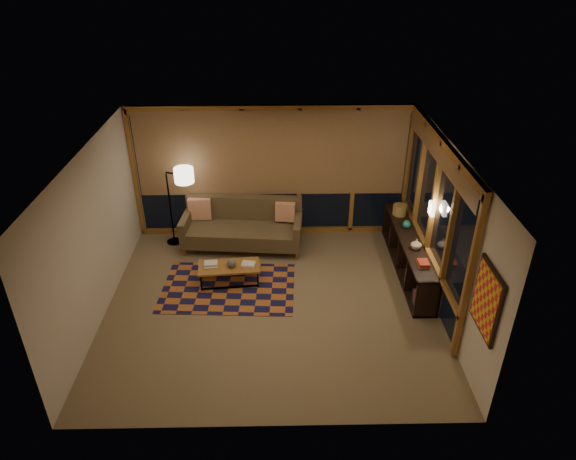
{
  "coord_description": "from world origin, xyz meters",
  "views": [
    {
      "loc": [
        0.13,
        -6.92,
        5.38
      ],
      "look_at": [
        0.28,
        0.55,
        1.12
      ],
      "focal_mm": 32.0,
      "sensor_mm": 36.0,
      "label": 1
    }
  ],
  "objects_px": {
    "coffee_table": "(230,274)",
    "floor_lamp": "(170,205)",
    "sofa": "(242,226)",
    "bookshelf": "(408,254)"
  },
  "relations": [
    {
      "from": "sofa",
      "to": "bookshelf",
      "type": "xyz_separation_m",
      "value": [
        3.08,
        -0.87,
        -0.12
      ]
    },
    {
      "from": "coffee_table",
      "to": "floor_lamp",
      "type": "xyz_separation_m",
      "value": [
        -1.24,
        1.44,
        0.66
      ]
    },
    {
      "from": "coffee_table",
      "to": "bookshelf",
      "type": "height_order",
      "value": "bookshelf"
    },
    {
      "from": "coffee_table",
      "to": "floor_lamp",
      "type": "height_order",
      "value": "floor_lamp"
    },
    {
      "from": "floor_lamp",
      "to": "bookshelf",
      "type": "bearing_deg",
      "value": 7.37
    },
    {
      "from": "floor_lamp",
      "to": "bookshelf",
      "type": "xyz_separation_m",
      "value": [
        4.49,
        -1.09,
        -0.49
      ]
    },
    {
      "from": "bookshelf",
      "to": "coffee_table",
      "type": "bearing_deg",
      "value": -173.93
    },
    {
      "from": "bookshelf",
      "to": "sofa",
      "type": "bearing_deg",
      "value": 164.21
    },
    {
      "from": "sofa",
      "to": "bookshelf",
      "type": "height_order",
      "value": "sofa"
    },
    {
      "from": "sofa",
      "to": "floor_lamp",
      "type": "distance_m",
      "value": 1.47
    }
  ]
}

